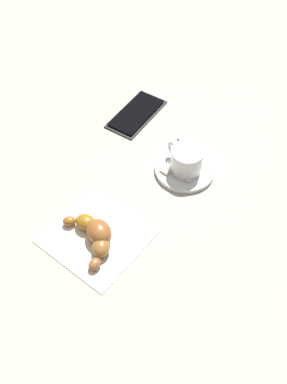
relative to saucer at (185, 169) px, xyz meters
The scene contains 8 objects.
ground_plane 0.11m from the saucer, 158.99° to the left, with size 1.80×1.80×0.00m, color #A6A195.
saucer is the anchor object (origin of this frame).
espresso_cup 0.03m from the saucer, 139.32° to the right, with size 0.06×0.09×0.05m.
teaspoon 0.01m from the saucer, 16.08° to the left, with size 0.12×0.10×0.01m.
sugar_packet 0.03m from the saucer, 103.97° to the left, with size 0.07×0.02×0.01m, color beige.
napkin 0.23m from the saucer, 168.27° to the left, with size 0.17×0.17×0.00m, color white.
croissant 0.24m from the saucer, 169.16° to the left, with size 0.10×0.13×0.04m.
cell_phone 0.20m from the saucer, 65.97° to the left, with size 0.15×0.08×0.01m.
Camera 1 is at (-0.43, -0.31, 0.68)m, focal length 40.73 mm.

